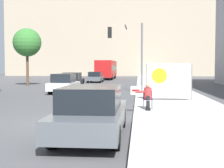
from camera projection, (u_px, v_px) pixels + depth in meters
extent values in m
plane|color=#4F4F51|center=(78.00, 123.00, 11.35)|extent=(160.00, 160.00, 0.00)
cube|color=beige|center=(163.00, 90.00, 25.91)|extent=(4.37, 90.00, 0.18)
cube|color=tan|center=(121.00, 12.00, 73.48)|extent=(52.00, 12.00, 29.91)
cylinder|color=#474C56|center=(144.00, 105.00, 13.56)|extent=(0.03, 0.03, 0.40)
cylinder|color=#474C56|center=(152.00, 105.00, 13.52)|extent=(0.03, 0.03, 0.40)
cylinder|color=#474C56|center=(143.00, 104.00, 13.92)|extent=(0.03, 0.03, 0.40)
cylinder|color=#474C56|center=(152.00, 104.00, 13.89)|extent=(0.03, 0.03, 0.40)
cube|color=navy|center=(148.00, 100.00, 13.71)|extent=(0.40, 0.40, 0.02)
cube|color=navy|center=(148.00, 95.00, 13.89)|extent=(0.40, 0.02, 0.38)
cylinder|color=black|center=(148.00, 98.00, 13.55)|extent=(0.18, 0.42, 0.18)
cylinder|color=black|center=(148.00, 105.00, 13.36)|extent=(0.16, 0.16, 0.40)
cube|color=black|center=(148.00, 109.00, 13.30)|extent=(0.20, 0.28, 0.10)
cylinder|color=#B23333|center=(148.00, 93.00, 13.73)|extent=(0.34, 0.34, 0.52)
sphere|color=tan|center=(148.00, 85.00, 13.71)|extent=(0.22, 0.22, 0.22)
cylinder|color=#B23333|center=(140.00, 92.00, 13.67)|extent=(0.45, 0.09, 0.09)
cube|color=white|center=(136.00, 90.00, 13.68)|extent=(0.45, 0.02, 0.38)
cube|color=#AD1414|center=(136.00, 90.00, 13.67)|extent=(0.34, 0.01, 0.09)
cylinder|color=slate|center=(147.00, 82.00, 17.46)|extent=(0.06, 0.06, 2.04)
cylinder|color=slate|center=(191.00, 82.00, 17.25)|extent=(0.06, 0.06, 2.04)
cube|color=white|center=(169.00, 81.00, 17.35)|extent=(2.46, 0.02, 1.94)
cylinder|color=yellow|center=(159.00, 76.00, 17.36)|extent=(0.85, 0.01, 0.85)
cylinder|color=slate|center=(142.00, 57.00, 24.22)|extent=(0.16, 0.16, 5.26)
cylinder|color=slate|center=(126.00, 27.00, 24.19)|extent=(0.12, 2.51, 0.11)
cube|color=black|center=(110.00, 33.00, 24.32)|extent=(0.30, 0.30, 0.84)
sphere|color=green|center=(110.00, 36.00, 24.34)|extent=(0.18, 0.18, 0.18)
cube|color=#565B60|center=(92.00, 118.00, 9.11)|extent=(1.81, 4.72, 0.56)
cube|color=black|center=(91.00, 98.00, 8.89)|extent=(1.55, 2.45, 0.65)
cylinder|color=black|center=(76.00, 117.00, 10.65)|extent=(0.22, 0.64, 0.64)
cylinder|color=black|center=(122.00, 118.00, 10.51)|extent=(0.22, 0.64, 0.64)
cylinder|color=black|center=(52.00, 136.00, 7.73)|extent=(0.22, 0.64, 0.64)
cylinder|color=black|center=(116.00, 137.00, 7.60)|extent=(0.22, 0.64, 0.64)
cube|color=white|center=(64.00, 86.00, 24.19)|extent=(1.74, 4.10, 0.57)
cube|color=black|center=(64.00, 78.00, 23.99)|extent=(1.50, 2.13, 0.66)
cylinder|color=black|center=(59.00, 88.00, 25.54)|extent=(0.22, 0.64, 0.64)
cylinder|color=black|center=(77.00, 88.00, 25.40)|extent=(0.22, 0.64, 0.64)
cylinder|color=black|center=(50.00, 90.00, 23.00)|extent=(0.22, 0.64, 0.64)
cylinder|color=black|center=(70.00, 90.00, 22.87)|extent=(0.22, 0.64, 0.64)
cube|color=black|center=(73.00, 81.00, 33.22)|extent=(1.88, 4.23, 0.53)
cube|color=black|center=(72.00, 75.00, 33.02)|extent=(1.62, 2.20, 0.63)
cylinder|color=black|center=(68.00, 82.00, 34.61)|extent=(0.22, 0.64, 0.64)
cylinder|color=black|center=(82.00, 82.00, 34.47)|extent=(0.22, 0.64, 0.64)
cylinder|color=black|center=(62.00, 84.00, 32.00)|extent=(0.22, 0.64, 0.64)
cylinder|color=black|center=(78.00, 84.00, 31.86)|extent=(0.22, 0.64, 0.64)
cube|color=#565B60|center=(95.00, 78.00, 40.93)|extent=(1.81, 4.38, 0.51)
cube|color=black|center=(95.00, 74.00, 40.72)|extent=(1.56, 2.28, 0.61)
cylinder|color=black|center=(91.00, 79.00, 42.36)|extent=(0.22, 0.64, 0.64)
cylinder|color=black|center=(103.00, 79.00, 42.22)|extent=(0.22, 0.64, 0.64)
cylinder|color=black|center=(88.00, 80.00, 39.66)|extent=(0.22, 0.64, 0.64)
cylinder|color=black|center=(100.00, 80.00, 39.52)|extent=(0.22, 0.64, 0.64)
cube|color=red|center=(106.00, 69.00, 51.30)|extent=(2.58, 10.56, 2.58)
cube|color=black|center=(106.00, 68.00, 51.29)|extent=(2.60, 10.04, 0.85)
cylinder|color=black|center=(102.00, 75.00, 54.72)|extent=(0.30, 1.04, 1.04)
cylinder|color=black|center=(115.00, 75.00, 54.52)|extent=(0.30, 1.04, 1.04)
cylinder|color=black|center=(97.00, 77.00, 48.20)|extent=(0.30, 1.04, 1.04)
cylinder|color=black|center=(112.00, 77.00, 48.01)|extent=(0.30, 1.04, 1.04)
cylinder|color=brown|center=(27.00, 69.00, 33.38)|extent=(0.28, 0.28, 3.58)
sphere|color=#387A33|center=(27.00, 42.00, 33.22)|extent=(3.01, 3.01, 3.01)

